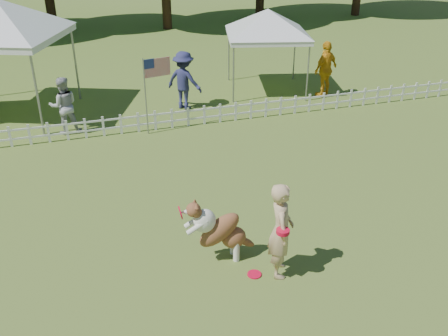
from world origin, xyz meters
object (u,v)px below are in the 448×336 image
(canopy_tent_right, at_px, (266,52))
(spectator_a, at_px, (64,106))
(handler, at_px, (281,230))
(frisbee_on_turf, at_px, (254,274))
(flag_pole, at_px, (146,97))
(dog, at_px, (220,230))
(spectator_c, at_px, (326,69))
(canopy_tent_left, at_px, (6,60))
(spectator_b, at_px, (184,80))

(canopy_tent_right, bearing_deg, spectator_a, -150.26)
(handler, height_order, frisbee_on_turf, handler)
(flag_pole, bearing_deg, dog, -100.90)
(dog, height_order, canopy_tent_right, canopy_tent_right)
(spectator_c, bearing_deg, frisbee_on_turf, 30.00)
(flag_pole, bearing_deg, frisbee_on_turf, -97.49)
(flag_pole, bearing_deg, canopy_tent_right, 16.36)
(handler, distance_m, canopy_tent_left, 11.00)
(dog, distance_m, spectator_c, 9.92)
(spectator_b, xyz_separation_m, spectator_c, (4.92, -0.27, 0.02))
(frisbee_on_turf, bearing_deg, spectator_b, 84.74)
(flag_pole, bearing_deg, spectator_b, 35.83)
(handler, distance_m, spectator_a, 8.44)
(canopy_tent_left, xyz_separation_m, flag_pole, (3.76, -2.87, -0.63))
(spectator_c, bearing_deg, handler, 32.26)
(spectator_b, bearing_deg, canopy_tent_right, -120.31)
(handler, bearing_deg, frisbee_on_turf, 101.68)
(frisbee_on_turf, bearing_deg, spectator_c, 55.70)
(canopy_tent_left, bearing_deg, spectator_b, 10.24)
(flag_pole, distance_m, spectator_a, 2.39)
(handler, height_order, spectator_a, handler)
(handler, xyz_separation_m, canopy_tent_left, (-4.92, 9.80, 0.85))
(canopy_tent_right, xyz_separation_m, spectator_c, (1.72, -1.21, -0.44))
(frisbee_on_turf, relative_size, flag_pole, 0.11)
(handler, xyz_separation_m, frisbee_on_turf, (-0.44, 0.04, -0.89))
(canopy_tent_right, distance_m, spectator_a, 7.25)
(frisbee_on_turf, xyz_separation_m, flag_pole, (-0.72, 6.89, 1.10))
(flag_pole, distance_m, spectator_c, 6.62)
(flag_pole, bearing_deg, canopy_tent_left, 129.16)
(dog, height_order, flag_pole, flag_pole)
(flag_pole, bearing_deg, handler, -93.93)
(spectator_b, bearing_deg, spectator_c, -139.84)
(canopy_tent_left, xyz_separation_m, spectator_b, (5.27, -1.10, -0.81))
(frisbee_on_turf, xyz_separation_m, spectator_a, (-2.96, 7.68, 0.82))
(canopy_tent_left, height_order, spectator_c, canopy_tent_left)
(canopy_tent_right, bearing_deg, frisbee_on_turf, -98.33)
(canopy_tent_right, relative_size, spectator_c, 1.46)
(frisbee_on_turf, height_order, canopy_tent_right, canopy_tent_right)
(dog, distance_m, flag_pole, 6.29)
(handler, relative_size, canopy_tent_right, 0.64)
(handler, relative_size, flag_pole, 0.81)
(dog, relative_size, canopy_tent_left, 0.37)
(canopy_tent_left, distance_m, spectator_c, 10.32)
(frisbee_on_turf, bearing_deg, canopy_tent_left, 114.64)
(spectator_c, bearing_deg, canopy_tent_right, -60.92)
(handler, bearing_deg, dog, 70.30)
(spectator_c, bearing_deg, spectator_a, -21.03)
(dog, relative_size, frisbee_on_turf, 5.13)
(canopy_tent_left, bearing_deg, frisbee_on_turf, -43.29)
(canopy_tent_left, relative_size, spectator_a, 2.09)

